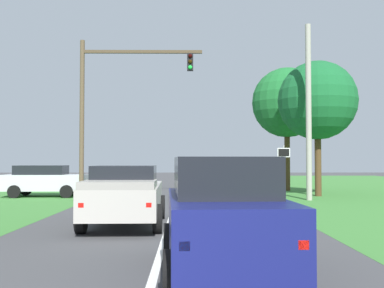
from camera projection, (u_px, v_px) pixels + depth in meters
name	position (u px, v px, depth m)	size (l,w,h in m)	color
ground_plane	(169.00, 225.00, 14.54)	(120.00, 120.00, 0.00)	#424244
red_suv_near	(222.00, 213.00, 8.28)	(2.24, 4.61, 2.06)	navy
pickup_truck_lead	(125.00, 194.00, 14.31)	(2.43, 5.25, 1.83)	#B7B2A8
traffic_light	(111.00, 96.00, 24.65)	(6.42, 0.40, 8.30)	brown
keep_moving_sign	(284.00, 166.00, 22.36)	(0.60, 0.09, 2.71)	gray
oak_tree_right	(317.00, 101.00, 26.16)	(4.39, 4.39, 7.52)	#4C351E
crossing_suv_far	(45.00, 180.00, 25.69)	(4.44, 2.25, 1.71)	silver
utility_pole_right	(309.00, 112.00, 23.53)	(0.28, 0.28, 8.84)	#9E998E
extra_tree_1	(287.00, 103.00, 30.77)	(4.56, 4.56, 8.04)	#4C351E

